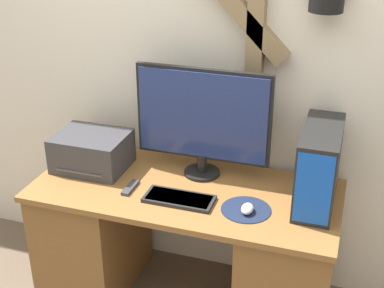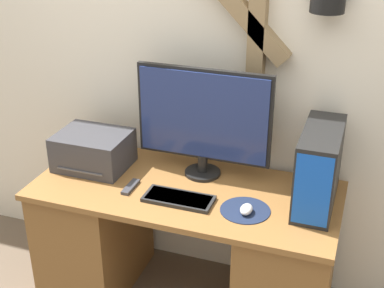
# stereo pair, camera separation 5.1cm
# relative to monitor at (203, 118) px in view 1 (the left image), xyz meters

# --- Properties ---
(wall_back) EXTENTS (6.40, 0.20, 2.87)m
(wall_back) POSITION_rel_monitor_xyz_m (-0.03, 0.22, 0.35)
(wall_back) COLOR silver
(wall_back) RESTS_ON ground_plane
(desk) EXTENTS (1.52, 0.67, 0.71)m
(desk) POSITION_rel_monitor_xyz_m (-0.03, -0.17, -0.65)
(desk) COLOR brown
(desk) RESTS_ON ground_plane
(monitor) EXTENTS (0.69, 0.19, 0.57)m
(monitor) POSITION_rel_monitor_xyz_m (0.00, 0.00, 0.00)
(monitor) COLOR black
(monitor) RESTS_ON desk
(keyboard) EXTENTS (0.33, 0.15, 0.02)m
(keyboard) POSITION_rel_monitor_xyz_m (-0.03, -0.29, -0.30)
(keyboard) COLOR black
(keyboard) RESTS_ON desk
(mousepad) EXTENTS (0.23, 0.23, 0.00)m
(mousepad) POSITION_rel_monitor_xyz_m (0.30, -0.27, -0.31)
(mousepad) COLOR #19233D
(mousepad) RESTS_ON desk
(mouse) EXTENTS (0.06, 0.09, 0.04)m
(mouse) POSITION_rel_monitor_xyz_m (0.31, -0.29, -0.29)
(mouse) COLOR silver
(mouse) RESTS_ON mousepad
(computer_tower) EXTENTS (0.17, 0.45, 0.37)m
(computer_tower) POSITION_rel_monitor_xyz_m (0.59, -0.10, -0.13)
(computer_tower) COLOR black
(computer_tower) RESTS_ON desk
(printer) EXTENTS (0.37, 0.30, 0.19)m
(printer) POSITION_rel_monitor_xyz_m (-0.57, -0.11, -0.22)
(printer) COLOR #38383D
(printer) RESTS_ON desk
(remote_control) EXTENTS (0.04, 0.14, 0.02)m
(remote_control) POSITION_rel_monitor_xyz_m (-0.29, -0.26, -0.30)
(remote_control) COLOR #38383D
(remote_control) RESTS_ON desk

